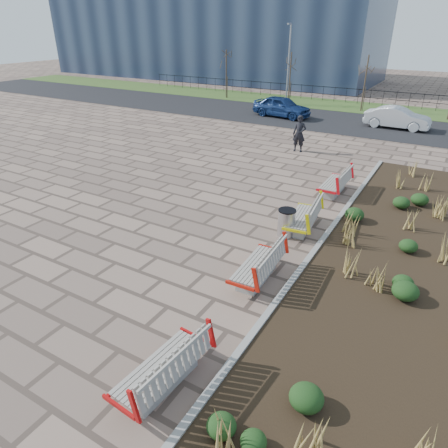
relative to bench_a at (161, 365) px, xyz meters
The scene contains 19 objects.
ground 3.58m from the bench_a, 147.71° to the left, with size 120.00×120.00×0.00m, color #806758.
planting_bed 7.64m from the bench_a, 64.77° to the left, with size 4.50×18.00×0.10m, color black.
planting_curb 6.97m from the bench_a, 82.40° to the left, with size 0.16×18.00×0.15m, color gray.
grass_verge_far 30.05m from the bench_a, 95.73° to the left, with size 80.00×5.00×0.04m, color #33511E.
road 24.09m from the bench_a, 97.16° to the left, with size 80.00×7.00×0.02m, color black.
bench_a is the anchor object (origin of this frame).
bench_b 4.05m from the bench_a, 90.00° to the left, with size 0.90×2.10×1.00m, color red, non-canonical shape.
bench_c 7.42m from the bench_a, 90.00° to the left, with size 0.90×2.10×1.00m, color #DACF0B, non-canonical shape.
bench_d 11.05m from the bench_a, 90.00° to the left, with size 0.90×2.10×1.00m, color red, non-canonical shape.
litter_bin 6.72m from the bench_a, 92.24° to the left, with size 0.55×0.55×0.90m, color #B2B2B7.
pedestrian 16.19m from the bench_a, 101.86° to the left, with size 0.69×0.45×1.88m, color black.
car_blue 24.56m from the bench_a, 107.77° to the left, with size 1.70×4.21×1.44m, color navy.
car_silver 23.90m from the bench_a, 89.31° to the left, with size 1.40×4.02×1.32m, color #B9BDC2.
tree_a 32.15m from the bench_a, 117.84° to the left, with size 1.40×1.40×4.00m, color #4C3D2D, non-canonical shape.
tree_b 29.83m from the bench_a, 107.59° to the left, with size 1.40×1.40×4.00m, color #4C3D2D, non-canonical shape.
tree_c 28.60m from the bench_a, 96.03° to the left, with size 1.40×1.40×4.00m, color #4C3D2D, non-canonical shape.
lamp_west 29.42m from the bench_a, 107.88° to the left, with size 0.24×0.60×6.00m, color gray, non-canonical shape.
railing_fence 31.54m from the bench_a, 95.46° to the left, with size 44.00×0.10×1.20m, color black, non-canonical shape.
building_glass 49.29m from the bench_a, 120.83° to the left, with size 40.00×14.00×15.00m, color #192338.
Camera 1 is at (6.74, -5.97, 6.17)m, focal length 32.00 mm.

